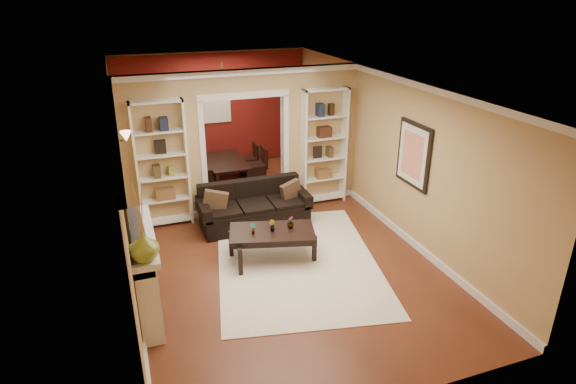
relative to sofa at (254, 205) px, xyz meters
name	(u,v)px	position (x,y,z in m)	size (l,w,h in m)	color
floor	(265,235)	(0.06, -0.45, -0.39)	(8.00, 8.00, 0.00)	brown
ceiling	(262,80)	(0.06, -0.45, 2.31)	(8.00, 8.00, 0.00)	white
wall_back	(214,110)	(0.06, 3.55, 0.96)	(8.00, 8.00, 0.00)	tan
wall_front	(389,297)	(0.06, -4.45, 0.96)	(8.00, 8.00, 0.00)	tan
wall_left	(121,180)	(-2.19, -0.45, 0.96)	(8.00, 8.00, 0.00)	tan
wall_right	(383,149)	(2.31, -0.45, 0.96)	(8.00, 8.00, 0.00)	tan
partition_wall	(245,143)	(0.06, 0.75, 0.96)	(4.50, 0.15, 2.70)	tan
red_back_panel	(214,111)	(0.06, 3.52, 0.93)	(4.44, 0.04, 2.64)	maroon
dining_window	(214,102)	(0.06, 3.48, 1.16)	(0.78, 0.03, 0.98)	#8CA5CC
area_rug	(297,261)	(0.27, -1.47, -0.38)	(2.46, 3.45, 0.01)	white
sofa	(254,205)	(0.00, 0.00, 0.00)	(2.00, 0.86, 0.78)	black
pillow_left	(215,201)	(-0.71, -0.02, 0.20)	(0.41, 0.12, 0.41)	brown
pillow_right	(291,191)	(0.71, -0.02, 0.18)	(0.38, 0.11, 0.38)	brown
coffee_table	(272,245)	(-0.07, -1.26, -0.14)	(1.33, 0.72, 0.50)	black
plant_left	(253,229)	(-0.38, -1.26, 0.20)	(0.10, 0.07, 0.18)	#336626
plant_center	(272,226)	(-0.07, -1.26, 0.20)	(0.10, 0.08, 0.18)	#336626
plant_right	(291,222)	(0.24, -1.26, 0.21)	(0.11, 0.11, 0.19)	#336626
bookshelf_left	(162,165)	(-1.49, 0.58, 0.76)	(0.90, 0.30, 2.30)	white
bookshelf_right	(324,147)	(1.61, 0.58, 0.76)	(0.90, 0.30, 2.30)	white
fireplace	(146,272)	(-2.03, -1.95, 0.19)	(0.32, 1.70, 1.16)	white
vase	(143,246)	(-2.03, -2.65, 0.95)	(0.35, 0.35, 0.36)	olive
mirror	(122,187)	(-2.17, -1.95, 1.41)	(0.03, 0.95, 1.10)	silver
wall_sconce	(122,138)	(-2.09, 0.10, 1.44)	(0.18, 0.18, 0.22)	#FFE0A5
framed_art	(413,155)	(2.27, -1.45, 1.16)	(0.04, 0.85, 1.05)	black
dining_table	(227,171)	(0.04, 2.28, -0.14)	(0.81, 1.45, 0.51)	black
dining_chair_nw	(205,169)	(-0.51, 1.98, 0.08)	(0.47, 0.47, 0.94)	black
dining_chair_ne	(255,165)	(0.59, 1.98, 0.03)	(0.41, 0.41, 0.83)	black
dining_chair_sw	(200,162)	(-0.51, 2.58, 0.04)	(0.43, 0.43, 0.86)	black
dining_chair_se	(247,159)	(0.59, 2.58, -0.02)	(0.37, 0.37, 0.75)	black
chandelier	(225,92)	(0.06, 2.25, 1.63)	(0.50, 0.50, 0.30)	#372819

